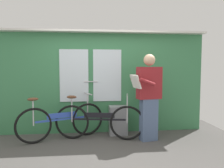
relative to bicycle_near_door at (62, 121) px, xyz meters
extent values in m
cube|color=#474442|center=(0.77, -0.93, -0.38)|extent=(5.51, 4.32, 0.04)
cube|color=#387A4C|center=(0.77, 0.43, 0.70)|extent=(4.51, 0.08, 2.13)
cube|color=silver|center=(0.22, 0.38, 0.87)|extent=(0.60, 0.02, 1.10)
cube|color=silver|center=(0.92, 0.38, 0.87)|extent=(0.60, 0.02, 1.10)
cylinder|color=#B2B2B7|center=(0.57, 0.36, 0.75)|extent=(0.28, 0.02, 0.02)
cube|color=silver|center=(0.77, 0.33, 1.79)|extent=(4.51, 0.28, 0.04)
torus|color=black|center=(0.50, 0.21, -0.03)|extent=(0.64, 0.30, 0.67)
torus|color=black|center=(-0.48, -0.20, -0.03)|extent=(0.64, 0.30, 0.67)
cube|color=#2D4CB2|center=(0.01, 0.00, 0.03)|extent=(0.95, 0.42, 0.03)
cube|color=#2D4CB2|center=(0.01, 0.00, 0.12)|extent=(0.55, 0.25, 0.10)
cylinder|color=#B7B7BC|center=(-0.48, -0.20, 0.22)|extent=(0.02, 0.02, 0.49)
ellipsoid|color=brown|center=(-0.48, -0.20, 0.47)|extent=(0.22, 0.16, 0.06)
cylinder|color=#B7B7BC|center=(0.50, 0.21, 0.24)|extent=(0.02, 0.02, 0.53)
cylinder|color=#B7B7BC|center=(0.50, 0.21, 0.51)|extent=(0.19, 0.42, 0.02)
torus|color=black|center=(1.26, -0.18, -0.02)|extent=(0.67, 0.16, 0.67)
torus|color=black|center=(0.20, 0.00, -0.02)|extent=(0.67, 0.16, 0.67)
cube|color=black|center=(0.73, -0.09, 0.04)|extent=(1.02, 0.20, 0.03)
cube|color=black|center=(0.73, -0.09, 0.12)|extent=(0.59, 0.13, 0.10)
cylinder|color=#B7B7BC|center=(0.20, 0.00, 0.22)|extent=(0.02, 0.02, 0.49)
ellipsoid|color=brown|center=(0.20, 0.00, 0.47)|extent=(0.21, 0.12, 0.06)
cylinder|color=#B7B7BC|center=(1.26, -0.18, 0.24)|extent=(0.02, 0.02, 0.53)
cylinder|color=#B7B7BC|center=(1.26, -0.18, 0.51)|extent=(0.10, 0.44, 0.02)
cube|color=slate|center=(1.67, -0.22, 0.04)|extent=(0.35, 0.24, 0.81)
cube|color=maroon|center=(1.67, -0.22, 0.75)|extent=(0.49, 0.28, 0.61)
sphere|color=tan|center=(1.67, -0.22, 1.19)|extent=(0.22, 0.22, 0.22)
cube|color=silver|center=(1.40, -0.28, 0.78)|extent=(0.17, 0.35, 0.26)
cylinder|color=maroon|center=(1.58, -0.45, 0.78)|extent=(0.31, 0.13, 0.17)
cylinder|color=maroon|center=(1.50, -0.05, 0.78)|extent=(0.31, 0.13, 0.17)
cube|color=gray|center=(1.14, 0.21, -0.06)|extent=(0.38, 0.28, 0.60)
camera|label=1|loc=(0.55, -4.30, 1.06)|focal=35.31mm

